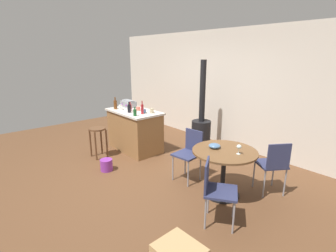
# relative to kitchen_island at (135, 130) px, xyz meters

# --- Properties ---
(ground_plane) EXTENTS (8.80, 8.80, 0.00)m
(ground_plane) POSITION_rel_kitchen_island_xyz_m (1.00, -0.48, -0.46)
(ground_plane) COLOR brown
(back_wall) EXTENTS (8.00, 0.10, 2.70)m
(back_wall) POSITION_rel_kitchen_island_xyz_m (1.00, 1.93, 0.89)
(back_wall) COLOR beige
(back_wall) RESTS_ON ground_plane
(kitchen_island) EXTENTS (1.32, 0.75, 0.92)m
(kitchen_island) POSITION_rel_kitchen_island_xyz_m (0.00, 0.00, 0.00)
(kitchen_island) COLOR olive
(kitchen_island) RESTS_ON ground_plane
(wooden_stool) EXTENTS (0.34, 0.34, 0.64)m
(wooden_stool) POSITION_rel_kitchen_island_xyz_m (-0.14, -0.83, 0.01)
(wooden_stool) COLOR brown
(wooden_stool) RESTS_ON ground_plane
(dining_table) EXTENTS (0.97, 0.97, 0.75)m
(dining_table) POSITION_rel_kitchen_island_xyz_m (2.55, -0.08, 0.11)
(dining_table) COLOR black
(dining_table) RESTS_ON ground_plane
(folding_chair_near) EXTENTS (0.55, 0.55, 0.88)m
(folding_chair_near) POSITION_rel_kitchen_island_xyz_m (3.02, 0.52, 0.06)
(folding_chair_near) COLOR navy
(folding_chair_near) RESTS_ON ground_plane
(folding_chair_far) EXTENTS (0.44, 0.44, 0.88)m
(folding_chair_far) POSITION_rel_kitchen_island_xyz_m (1.83, -0.08, 0.06)
(folding_chair_far) COLOR navy
(folding_chair_far) RESTS_ON ground_plane
(folding_chair_left) EXTENTS (0.56, 0.56, 0.86)m
(folding_chair_left) POSITION_rel_kitchen_island_xyz_m (2.89, -0.70, 0.04)
(folding_chair_left) COLOR navy
(folding_chair_left) RESTS_ON ground_plane
(wood_stove) EXTENTS (0.44, 0.45, 2.02)m
(wood_stove) POSITION_rel_kitchen_island_xyz_m (0.95, 1.20, 0.03)
(wood_stove) COLOR black
(wood_stove) RESTS_ON ground_plane
(toolbox) EXTENTS (0.36, 0.24, 0.17)m
(toolbox) POSITION_rel_kitchen_island_xyz_m (-0.41, 0.12, 0.54)
(toolbox) COLOR gray
(toolbox) RESTS_ON kitchen_island
(bottle_0) EXTENTS (0.06, 0.06, 0.20)m
(bottle_0) POSITION_rel_kitchen_island_xyz_m (-0.06, -0.06, 0.53)
(bottle_0) COLOR maroon
(bottle_0) RESTS_ON kitchen_island
(bottle_1) EXTENTS (0.07, 0.07, 0.27)m
(bottle_1) POSITION_rel_kitchen_island_xyz_m (-0.42, -0.22, 0.56)
(bottle_1) COLOR #603314
(bottle_1) RESTS_ON kitchen_island
(bottle_2) EXTENTS (0.07, 0.07, 0.23)m
(bottle_2) POSITION_rel_kitchen_island_xyz_m (0.08, -0.17, 0.55)
(bottle_2) COLOR black
(bottle_2) RESTS_ON kitchen_island
(bottle_3) EXTENTS (0.06, 0.06, 0.28)m
(bottle_3) POSITION_rel_kitchen_island_xyz_m (0.38, -0.04, 0.57)
(bottle_3) COLOR maroon
(bottle_3) RESTS_ON kitchen_island
(bottle_4) EXTENTS (0.07, 0.07, 0.19)m
(bottle_4) POSITION_rel_kitchen_island_xyz_m (0.43, -0.26, 0.53)
(bottle_4) COLOR #194C23
(bottle_4) RESTS_ON kitchen_island
(cup_0) EXTENTS (0.12, 0.09, 0.08)m
(cup_0) POSITION_rel_kitchen_island_xyz_m (0.03, 0.09, 0.50)
(cup_0) COLOR #DB6651
(cup_0) RESTS_ON kitchen_island
(cup_1) EXTENTS (0.11, 0.08, 0.08)m
(cup_1) POSITION_rel_kitchen_island_xyz_m (0.32, 0.05, 0.50)
(cup_1) COLOR #4C7099
(cup_1) RESTS_ON kitchen_island
(cup_2) EXTENTS (0.12, 0.09, 0.11)m
(cup_2) POSITION_rel_kitchen_island_xyz_m (-0.30, -0.16, 0.51)
(cup_2) COLOR white
(cup_2) RESTS_ON kitchen_island
(cup_3) EXTENTS (0.12, 0.09, 0.10)m
(cup_3) POSITION_rel_kitchen_island_xyz_m (0.45, 0.16, 0.51)
(cup_3) COLOR tan
(cup_3) RESTS_ON kitchen_island
(wine_glass) EXTENTS (0.07, 0.07, 0.14)m
(wine_glass) POSITION_rel_kitchen_island_xyz_m (2.76, -0.04, 0.39)
(wine_glass) COLOR silver
(wine_glass) RESTS_ON dining_table
(serving_bowl) EXTENTS (0.18, 0.18, 0.07)m
(serving_bowl) POSITION_rel_kitchen_island_xyz_m (2.38, -0.11, 0.32)
(serving_bowl) COLOR #4C7099
(serving_bowl) RESTS_ON dining_table
(plastic_bucket) EXTENTS (0.23, 0.23, 0.22)m
(plastic_bucket) POSITION_rel_kitchen_island_xyz_m (0.57, -1.04, -0.35)
(plastic_bucket) COLOR purple
(plastic_bucket) RESTS_ON ground_plane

